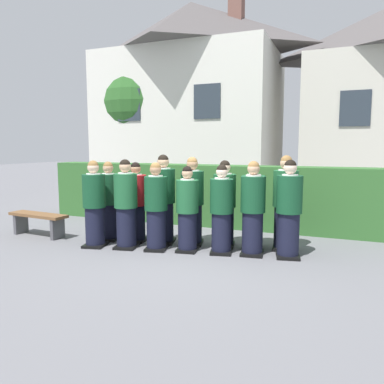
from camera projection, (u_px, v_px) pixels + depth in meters
ground_plane at (187, 251)px, 6.77m from camera, size 60.00×60.00×0.00m
student_front_row_0 at (94, 206)px, 7.02m from camera, size 0.47×0.54×1.63m
student_front_row_1 at (126, 206)px, 6.92m from camera, size 0.47×0.56×1.65m
student_front_row_2 at (156, 209)px, 6.79m from camera, size 0.47×0.54×1.60m
student_front_row_3 at (187, 211)px, 6.70m from camera, size 0.42×0.52×1.54m
student_front_row_4 at (222, 211)px, 6.57m from camera, size 0.45×0.52×1.57m
student_front_row_5 at (253, 210)px, 6.48m from camera, size 0.43×0.54×1.64m
student_front_row_6 at (289, 211)px, 6.32m from camera, size 0.48×0.55×1.66m
student_rear_row_0 at (109, 203)px, 7.51m from camera, size 0.44×0.54×1.58m
student_in_red_blazer at (136, 204)px, 7.39m from camera, size 0.45×0.51×1.58m
student_rear_row_2 at (164, 201)px, 7.27m from camera, size 0.51×0.58×1.73m
student_rear_row_3 at (192, 203)px, 7.17m from camera, size 0.49×0.56×1.69m
student_rear_row_4 at (224, 206)px, 7.04m from camera, size 0.46×0.53×1.63m
student_rear_row_5 at (253, 207)px, 6.93m from camera, size 0.45×0.52×1.61m
student_rear_row_6 at (285, 205)px, 6.80m from camera, size 0.45×0.56×1.73m
hedge at (225, 196)px, 8.83m from camera, size 9.31×0.70×1.44m
school_building_annex at (191, 98)px, 14.51m from camera, size 6.85×4.60×7.28m
oak_tree_left at (143, 104)px, 14.44m from camera, size 3.20×3.20×5.10m
wooden_bench at (38, 220)px, 7.87m from camera, size 1.43×0.49×0.48m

